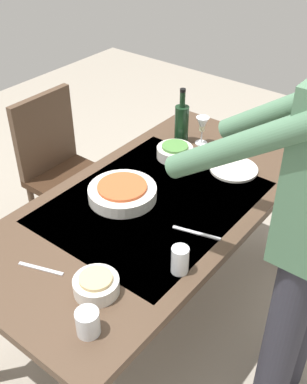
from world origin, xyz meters
The scene contains 14 objects.
ground_plane centered at (0.00, 0.00, 0.00)m, with size 6.00×6.00×0.00m, color #9E9384.
dining_table centered at (0.00, 0.00, 0.66)m, with size 1.67×0.85×0.73m.
chair_near centered at (-0.16, -0.81, 0.53)m, with size 0.40×0.40×0.91m.
wine_bottle centered at (-0.50, -0.21, 0.84)m, with size 0.07×0.07×0.30m.
wine_glass_left centered at (-0.72, 0.15, 0.83)m, with size 0.07×0.07×0.15m.
wine_glass_right centered at (-0.55, -0.12, 0.83)m, with size 0.07×0.07×0.15m.
water_cup_near_left centered at (0.27, 0.33, 0.78)m, with size 0.06×0.06×0.11m, color silver.
water_cup_near_right centered at (0.67, 0.26, 0.77)m, with size 0.08×0.08×0.09m, color silver.
serving_bowl_pasta centered at (0.07, -0.12, 0.76)m, with size 0.30×0.30×0.07m.
side_bowl_salad centered at (-0.36, -0.14, 0.76)m, with size 0.18×0.18×0.07m.
side_bowl_bread centered at (0.53, 0.17, 0.76)m, with size 0.16×0.16×0.07m.
dinner_plate_near centered at (-0.43, 0.15, 0.74)m, with size 0.23×0.23×0.01m, color silver.
table_knife centered at (0.06, 0.27, 0.73)m, with size 0.01×0.20×0.01m, color silver.
table_fork centered at (0.58, -0.07, 0.73)m, with size 0.01×0.18×0.01m, color silver.
Camera 1 is at (1.29, 1.01, 1.95)m, focal length 43.87 mm.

